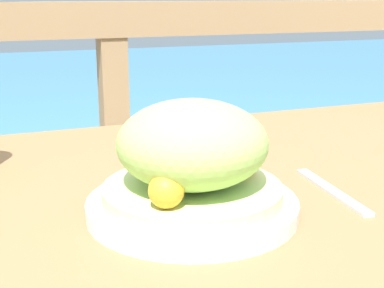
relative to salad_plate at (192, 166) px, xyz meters
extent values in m
cube|color=olive|center=(0.10, 0.11, -0.08)|extent=(1.30, 0.77, 0.04)
cube|color=olive|center=(0.69, 0.43, -0.44)|extent=(0.06, 0.06, 0.69)
cube|color=#937551|center=(0.10, 0.83, 0.14)|extent=(2.80, 0.08, 0.09)
cube|color=#937551|center=(0.10, 0.83, -0.35)|extent=(0.07, 0.07, 0.88)
cube|color=teal|center=(0.10, 3.33, -0.58)|extent=(12.00, 4.00, 0.41)
cylinder|color=white|center=(0.00, 0.00, -0.05)|extent=(0.26, 0.26, 0.02)
cylinder|color=#C6DB8E|center=(0.00, 0.00, -0.03)|extent=(0.22, 0.22, 0.02)
ellipsoid|color=#9EC660|center=(0.00, 0.00, 0.03)|extent=(0.18, 0.18, 0.11)
sphere|color=#F9A328|center=(0.08, 0.01, 0.00)|extent=(0.04, 0.04, 0.04)
sphere|color=#F9A328|center=(-0.02, 0.07, 0.00)|extent=(0.04, 0.04, 0.04)
sphere|color=#F9A328|center=(-0.05, -0.06, 0.00)|extent=(0.04, 0.04, 0.04)
cube|color=silver|center=(0.21, 0.00, -0.06)|extent=(0.03, 0.18, 0.00)
camera|label=1|loc=(-0.22, -0.57, 0.20)|focal=50.00mm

